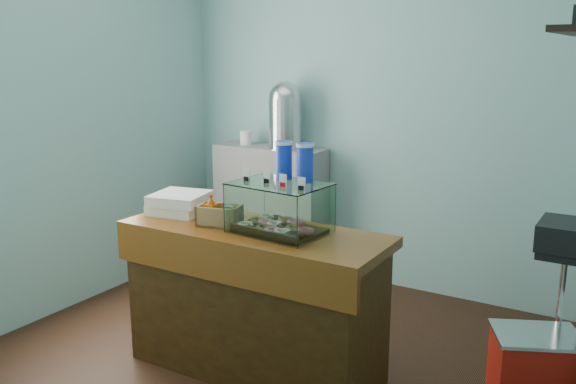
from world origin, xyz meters
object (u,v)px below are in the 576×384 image
Objects in this scene: counter at (254,300)px; display_case at (282,204)px; red_cooler at (534,367)px; coffee_urn at (285,114)px.

display_case reaches higher than counter.
display_case is at bearing 16.52° from counter.
red_cooler is (1.51, 0.53, -0.26)m from counter.
coffee_urn is (-0.90, 1.51, 0.34)m from display_case.
coffee_urn is (-0.73, 1.56, 0.94)m from counter.
counter is at bearing 174.40° from red_cooler.
display_case is 1.79m from coffee_urn.
coffee_urn is at bearing 130.45° from red_cooler.
coffee_urn reaches higher than counter.
red_cooler is (2.24, -1.03, -1.19)m from coffee_urn.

